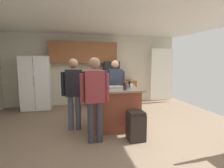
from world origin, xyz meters
name	(u,v)px	position (x,y,z in m)	size (l,w,h in m)	color
floor	(109,130)	(0.00, 0.00, 0.00)	(7.04, 7.04, 0.00)	#7F6B56
ceiling	(109,16)	(0.00, 0.00, 2.60)	(7.04, 7.04, 0.00)	white
back_wall	(94,70)	(0.00, 2.80, 1.30)	(6.40, 0.10, 2.60)	beige
french_door_window_panel	(162,75)	(2.60, 2.40, 1.10)	(0.90, 0.06, 2.00)	white
cabinet_run_upper	(83,53)	(-0.40, 2.60, 1.93)	(2.40, 0.38, 0.75)	brown
cabinet_run_lower	(111,92)	(0.60, 2.48, 0.45)	(1.80, 0.63, 0.90)	brown
refrigerator	(36,83)	(-2.00, 2.38, 0.89)	(0.92, 0.76, 1.79)	white
microwave_over_range	(111,66)	(0.60, 2.50, 1.45)	(0.56, 0.40, 0.32)	black
kitchen_island	(115,108)	(0.16, 0.11, 0.50)	(1.23, 0.86, 0.98)	brown
person_host_foreground	(115,85)	(0.35, 0.87, 0.95)	(0.57, 0.22, 1.65)	tan
person_guest_right	(95,94)	(-0.39, -0.53, 0.98)	(0.57, 0.22, 1.70)	#383842
person_guest_left	(74,89)	(-0.79, 0.24, 0.97)	(0.57, 0.22, 1.68)	#4C5166
glass_pilsner	(98,84)	(-0.21, 0.38, 1.06)	(0.06, 0.06, 0.16)	black
glass_dark_ale	(107,87)	(-0.06, -0.05, 1.04)	(0.06, 0.06, 0.12)	black
mug_blue_stoneware	(127,87)	(0.45, 0.04, 1.03)	(0.13, 0.08, 0.10)	#4C6B99
mug_ceramic_white	(132,86)	(0.60, 0.15, 1.03)	(0.12, 0.08, 0.10)	white
tumbler_amber	(125,86)	(0.34, -0.14, 1.06)	(0.07, 0.07, 0.16)	#321A13
glass_short_whisky	(130,84)	(0.58, 0.26, 1.06)	(0.07, 0.07, 0.16)	black
serving_tray	(113,87)	(0.13, 0.20, 1.00)	(0.44, 0.30, 0.04)	#B7B7BC
trash_bin	(136,126)	(0.44, -0.60, 0.30)	(0.34, 0.34, 0.61)	black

